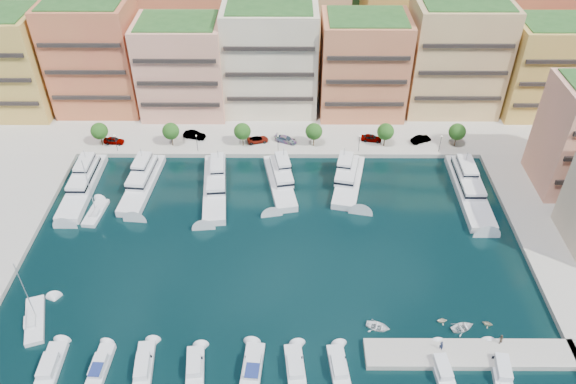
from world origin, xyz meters
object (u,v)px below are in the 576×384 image
object	(u,v)px
sailboat_0	(35,321)
tender_2	(463,327)
lamppost_2	(278,141)
cruiser_4	(252,368)
tree_4	(386,132)
yacht_4	(348,179)
tree_3	(314,131)
car_5	(421,139)
tree_1	(171,131)
cruiser_9	(501,369)
yacht_0	(83,183)
cruiser_6	(339,369)
cruiser_2	(144,368)
lamppost_1	(197,140)
car_2	(258,140)
yacht_2	(215,184)
car_3	(286,139)
tree_2	(242,131)
cruiser_1	(100,368)
person_0	(441,345)
cruiser_5	(295,368)
tender_0	(378,327)
sailboat_2	(96,213)
tree_0	(99,131)
cruiser_0	(50,368)
lamppost_4	(441,141)
yacht_1	(143,181)
yacht_6	(469,187)
lamppost_3	(359,141)
lamppost_0	(115,140)
yacht_3	(280,179)
cruiser_3	(195,368)
tender_1	(442,320)
car_4	(371,138)
tree_5	(457,132)
car_0	(114,140)
car_1	(194,135)
person_1	(501,339)

from	to	relation	value
sailboat_0	tender_2	size ratio (longest dim) A/B	3.49
lamppost_2	cruiser_4	bearing A→B (deg)	-92.90
tree_4	yacht_4	world-z (taller)	tree_4
tree_3	car_5	xyz separation A→B (m)	(24.59, 1.53, -2.97)
tree_1	cruiser_9	world-z (taller)	tree_1
yacht_0	cruiser_6	xyz separation A→B (m)	(50.13, -43.73, -0.66)
lamppost_2	cruiser_2	size ratio (longest dim) A/B	0.46
lamppost_1	car_2	distance (m)	13.96
sailboat_0	car_2	world-z (taller)	sailboat_0
tree_3	yacht_2	bearing A→B (deg)	-145.07
car_3	tree_2	bearing A→B (deg)	119.30
cruiser_1	yacht_4	bearing A→B (deg)	48.56
tender_2	car_2	size ratio (longest dim) A/B	0.78
person_0	cruiser_5	bearing A→B (deg)	57.77
person_0	tender_0	bearing A→B (deg)	21.91
tree_3	sailboat_2	distance (m)	49.41
tree_0	lamppost_1	world-z (taller)	tree_0
cruiser_0	cruiser_4	xyz separation A→B (m)	(29.71, -0.02, 0.02)
lamppost_4	cruiser_9	bearing A→B (deg)	-92.39
cruiser_0	cruiser_4	size ratio (longest dim) A/B	1.01
yacht_2	lamppost_2	bearing A→B (deg)	43.68
lamppost_2	car_3	size ratio (longest dim) A/B	0.82
yacht_1	tender_0	xyz separation A→B (m)	(44.68, -36.76, -0.70)
tree_0	cruiser_5	bearing A→B (deg)	-53.16
tree_0	person_0	world-z (taller)	tree_0
yacht_6	cruiser_6	bearing A→B (deg)	-124.64
tender_0	lamppost_3	bearing A→B (deg)	17.41
yacht_6	cruiser_6	size ratio (longest dim) A/B	2.96
car_3	tender_2	bearing A→B (deg)	-130.27
tree_3	tree_4	bearing A→B (deg)	0.00
yacht_0	car_3	xyz separation A→B (m)	(41.90, 15.74, 0.53)
yacht_6	yacht_1	bearing A→B (deg)	178.47
tree_0	tender_2	bearing A→B (deg)	-35.79
yacht_6	lamppost_0	bearing A→B (deg)	170.16
tree_2	cruiser_1	distance (m)	60.75
tree_1	yacht_3	world-z (taller)	tree_1
cruiser_3	tender_1	bearing A→B (deg)	13.25
cruiser_6	car_4	xyz separation A→B (m)	(11.40, 60.07, 1.24)
lamppost_4	tree_2	bearing A→B (deg)	177.01
tree_5	cruiser_5	distance (m)	68.72
lamppost_3	tree_4	bearing A→B (deg)	20.97
lamppost_4	sailboat_2	xyz separation A→B (m)	(-71.47, -20.77, -3.51)
yacht_4	cruiser_0	distance (m)	65.76
cruiser_9	car_0	distance (m)	92.32
car_1	person_1	bearing A→B (deg)	-121.63
yacht_3	sailboat_2	world-z (taller)	sailboat_2
tree_1	cruiser_0	size ratio (longest dim) A/B	0.65
tender_0	person_0	xyz separation A→B (m)	(8.77, -4.60, 1.51)
yacht_4	cruiser_9	distance (m)	49.21
lamppost_3	yacht_0	world-z (taller)	yacht_0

